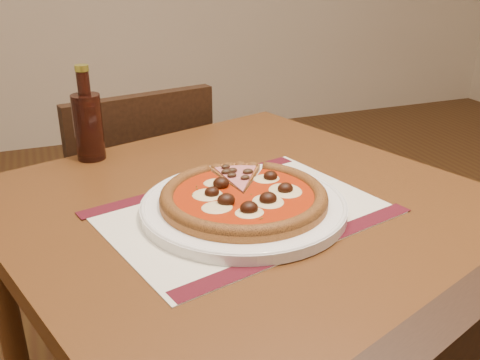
% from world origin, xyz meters
% --- Properties ---
extents(table, '(1.01, 1.01, 0.75)m').
position_xyz_m(table, '(-0.58, 0.35, 0.65)').
color(table, '#582F14').
rests_on(table, ground).
extents(chair_far, '(0.46, 0.46, 0.83)m').
position_xyz_m(chair_far, '(-0.69, 0.94, 0.47)').
color(chair_far, black).
rests_on(chair_far, ground).
extents(placemat, '(0.52, 0.43, 0.00)m').
position_xyz_m(placemat, '(-0.60, 0.30, 0.75)').
color(placemat, beige).
rests_on(placemat, table).
extents(plate, '(0.34, 0.34, 0.02)m').
position_xyz_m(plate, '(-0.60, 0.30, 0.76)').
color(plate, white).
rests_on(plate, placemat).
extents(pizza, '(0.28, 0.28, 0.04)m').
position_xyz_m(pizza, '(-0.60, 0.30, 0.78)').
color(pizza, '#A86328').
rests_on(pizza, plate).
extents(ham_slice, '(0.10, 0.14, 0.02)m').
position_xyz_m(ham_slice, '(-0.57, 0.38, 0.78)').
color(ham_slice, '#A86328').
rests_on(ham_slice, plate).
extents(bottle, '(0.06, 0.06, 0.20)m').
position_xyz_m(bottle, '(-0.81, 0.65, 0.83)').
color(bottle, black).
rests_on(bottle, table).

